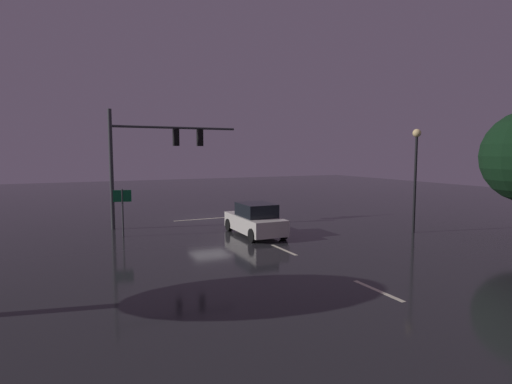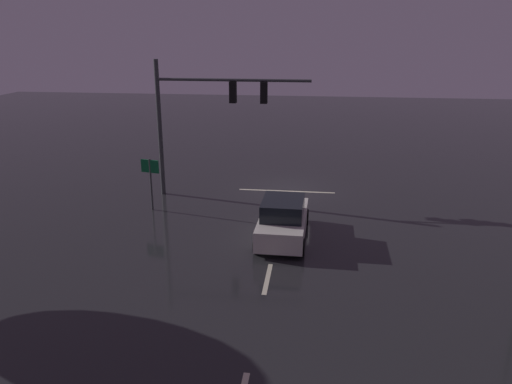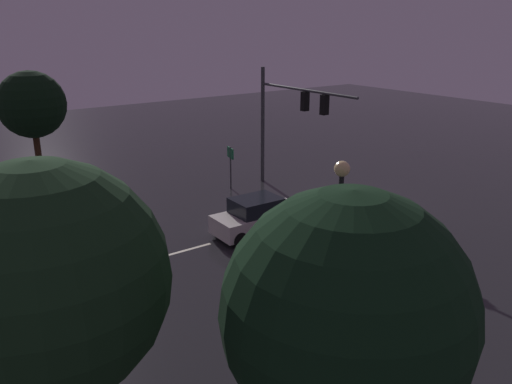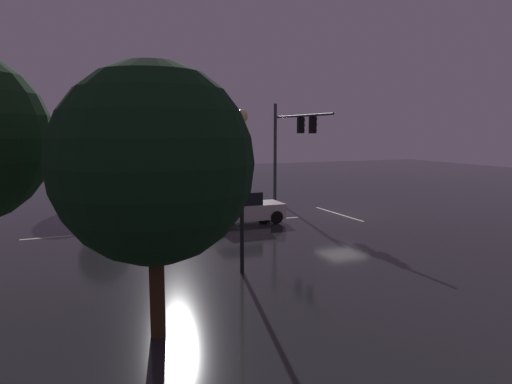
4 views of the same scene
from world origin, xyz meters
name	(u,v)px [view 1 (image 1 of 4)]	position (x,y,z in m)	size (l,w,h in m)	color
ground_plane	(210,218)	(0.00, 0.00, 0.00)	(80.00, 80.00, 0.00)	#232326
traffic_signal_assembly	(154,149)	(3.90, 1.48, 4.52)	(7.50, 0.47, 6.72)	#383A3D
lane_dash_far	(233,228)	(0.00, 4.00, 0.00)	(2.20, 0.16, 0.01)	beige
lane_dash_mid	(284,250)	(0.00, 10.00, 0.00)	(2.20, 0.16, 0.01)	beige
lane_dash_near	(378,290)	(0.00, 16.00, 0.00)	(2.20, 0.16, 0.01)	beige
stop_bar	(211,218)	(0.00, 0.29, 0.00)	(5.00, 0.16, 0.01)	beige
car_approaching	(255,220)	(-0.26, 6.49, 0.80)	(1.97, 4.40, 1.70)	silver
street_lamp_left_kerb	(416,161)	(-8.30, 9.55, 3.85)	(0.44, 0.44, 5.57)	black
route_sign	(122,202)	(6.04, 3.91, 1.78)	(0.89, 0.26, 2.46)	#383A3D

